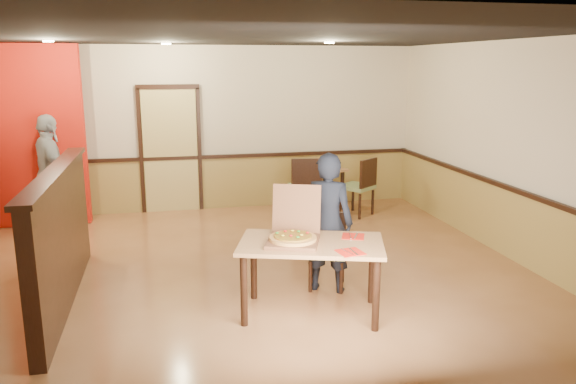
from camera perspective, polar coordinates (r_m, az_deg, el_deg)
The scene contains 26 objects.
floor at distance 6.75m, azimuth -4.04°, elevation -8.83°, with size 7.00×7.00×0.00m, color #B37345.
ceiling at distance 6.27m, azimuth -4.46°, elevation 15.66°, with size 7.00×7.00×0.00m, color black.
wall_back at distance 9.81m, azimuth -7.24°, elevation 6.40°, with size 7.00×7.00×0.00m, color beige.
wall_right at distance 7.68m, azimuth 22.61°, elevation 3.72°, with size 7.00×7.00×0.00m, color beige.
wainscot_back at distance 9.93m, azimuth -7.07°, elevation 0.93°, with size 7.00×0.04×0.90m, color olive.
chair_rail_back at distance 9.82m, azimuth -7.13°, elevation 3.59°, with size 7.00×0.06×0.06m, color black.
wainscot_right at distance 7.86m, azimuth 21.83°, elevation -3.13°, with size 0.04×7.00×0.90m, color olive.
chair_rail_right at distance 7.74m, azimuth 22.00°, elevation 0.21°, with size 0.06×7.00×0.06m, color black.
back_door at distance 9.77m, azimuth -11.84°, elevation 4.14°, with size 0.90×0.06×2.10m, color tan.
booth_partition at distance 6.35m, azimuth -22.06°, elevation -4.14°, with size 0.20×3.10×1.44m.
red_accent_panel at distance 9.48m, azimuth -24.73°, elevation 5.11°, with size 1.60×0.20×2.78m, color red.
spot_a at distance 8.13m, azimuth -23.17°, elevation 13.92°, with size 0.14×0.14×0.02m, color #FFECB2.
spot_b at distance 8.71m, azimuth -12.28°, elevation 14.51°, with size 0.14×0.14×0.02m, color #FFECB2.
spot_c at distance 8.04m, azimuth 4.22°, elevation 14.91°, with size 0.14×0.14×0.02m, color #FFECB2.
main_table at distance 5.64m, azimuth 2.37°, elevation -6.16°, with size 1.60×1.20×0.76m.
diner_chair at distance 6.43m, azimuth 4.04°, elevation -5.58°, with size 0.54×0.54×0.84m.
side_chair_left at distance 9.11m, azimuth 1.76°, elevation 0.67°, with size 0.57×0.57×1.03m.
side_chair_right at distance 9.41m, azimuth 7.36°, elevation 0.78°, with size 0.68×0.68×0.98m.
side_table at distance 9.82m, azimuth 3.46°, elevation 1.46°, with size 0.86×0.86×0.72m.
diner at distance 6.20m, azimuth 4.03°, elevation -3.14°, with size 0.57×0.38×1.57m, color black.
passerby at distance 9.14m, azimuth -22.94°, elevation 1.75°, with size 1.04×0.43×1.77m, color #96979F.
pizza_box at distance 5.60m, azimuth 0.57°, elevation -4.40°, with size 0.67×0.72×0.52m.
pizza at distance 5.55m, azimuth 0.50°, elevation -4.71°, with size 0.47×0.47×0.03m, color #E4A253.
napkin_near at distance 5.33m, azimuth 6.34°, elevation -6.09°, with size 0.26×0.26×0.01m.
napkin_far at distance 5.81m, azimuth 6.63°, elevation -4.49°, with size 0.29×0.29×0.01m.
condiment at distance 9.80m, azimuth 3.93°, elevation 2.87°, with size 0.06×0.06×0.14m, color brown.
Camera 1 is at (-0.89, -6.20, 2.50)m, focal length 35.00 mm.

